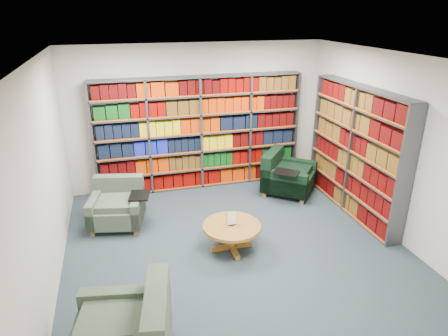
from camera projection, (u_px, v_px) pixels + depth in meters
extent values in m
cube|color=#1D2531|center=(235.00, 246.00, 6.12)|extent=(5.00, 5.00, 0.01)
cube|color=white|center=(237.00, 57.00, 5.07)|extent=(5.00, 5.00, 0.01)
cube|color=#B5AFA6|center=(198.00, 117.00, 7.83)|extent=(5.00, 0.01, 2.80)
cube|color=#B5AFA6|center=(323.00, 262.00, 3.36)|extent=(5.00, 0.01, 2.80)
cube|color=#B5AFA6|center=(44.00, 180.00, 4.97)|extent=(0.01, 5.00, 2.80)
cube|color=#B5AFA6|center=(389.00, 145.00, 6.22)|extent=(0.01, 5.00, 2.80)
cube|color=#47494F|center=(200.00, 134.00, 7.79)|extent=(4.00, 0.28, 2.20)
cube|color=silver|center=(199.00, 132.00, 7.91)|extent=(4.00, 0.02, 2.20)
cube|color=#D84C0A|center=(202.00, 135.00, 7.68)|extent=(4.00, 0.01, 2.20)
cube|color=#08360D|center=(201.00, 177.00, 8.14)|extent=(3.88, 0.21, 0.29)
cube|color=#380202|center=(201.00, 160.00, 8.00)|extent=(3.88, 0.21, 0.29)
cube|color=black|center=(200.00, 143.00, 7.87)|extent=(3.88, 0.21, 0.29)
cube|color=black|center=(200.00, 125.00, 7.73)|extent=(3.88, 0.21, 0.29)
cube|color=#08360D|center=(199.00, 106.00, 7.59)|extent=(3.88, 0.21, 0.29)
cube|color=#380202|center=(199.00, 87.00, 7.45)|extent=(3.88, 0.21, 0.29)
cube|color=#47494F|center=(355.00, 152.00, 6.83)|extent=(0.28, 2.50, 2.20)
cube|color=silver|center=(362.00, 151.00, 6.86)|extent=(0.02, 2.50, 2.20)
cube|color=#D84C0A|center=(349.00, 152.00, 6.79)|extent=(0.02, 2.50, 2.20)
cube|color=#380202|center=(349.00, 200.00, 7.17)|extent=(0.21, 2.38, 0.29)
cube|color=#482E0E|center=(352.00, 181.00, 7.03)|extent=(0.21, 2.38, 0.29)
cube|color=#380202|center=(354.00, 162.00, 6.90)|extent=(0.21, 2.38, 0.29)
cube|color=#482E0E|center=(357.00, 142.00, 6.76)|extent=(0.21, 2.38, 0.29)
cube|color=#482E0E|center=(360.00, 121.00, 6.62)|extent=(0.21, 2.38, 0.29)
cube|color=#380202|center=(362.00, 99.00, 6.48)|extent=(0.21, 2.38, 0.29)
cube|color=#0A2D34|center=(117.00, 212.00, 6.63)|extent=(0.98, 0.98, 0.29)
cube|color=#0A2D34|center=(120.00, 193.00, 6.86)|extent=(0.85, 0.36, 0.66)
cube|color=#0A2D34|center=(96.00, 208.00, 6.58)|extent=(0.30, 0.84, 0.44)
cube|color=#0A2D34|center=(138.00, 207.00, 6.62)|extent=(0.30, 0.84, 0.44)
cube|color=black|center=(139.00, 195.00, 6.49)|extent=(0.39, 0.46, 0.02)
cube|color=brown|center=(93.00, 233.00, 6.37)|extent=(0.08, 0.08, 0.09)
cube|color=brown|center=(136.00, 232.00, 6.40)|extent=(0.08, 0.08, 0.09)
cube|color=brown|center=(103.00, 213.00, 7.00)|extent=(0.08, 0.08, 0.09)
cube|color=brown|center=(142.00, 212.00, 7.03)|extent=(0.08, 0.08, 0.09)
cube|color=black|center=(289.00, 180.00, 7.78)|extent=(1.25, 1.25, 0.32)
cube|color=black|center=(272.00, 168.00, 7.84)|extent=(0.72, 0.81, 0.71)
cube|color=black|center=(284.00, 184.00, 7.43)|extent=(0.78, 0.67, 0.47)
cube|color=black|center=(294.00, 170.00, 8.07)|extent=(0.78, 0.67, 0.47)
cube|color=black|center=(286.00, 172.00, 7.28)|extent=(0.55, 0.54, 0.02)
cube|color=brown|center=(302.00, 201.00, 7.41)|extent=(0.10, 0.10, 0.10)
cube|color=brown|center=(311.00, 186.00, 8.03)|extent=(0.10, 0.10, 0.10)
cube|color=brown|center=(265.00, 194.00, 7.69)|extent=(0.10, 0.10, 0.10)
cube|color=brown|center=(276.00, 180.00, 8.31)|extent=(0.10, 0.10, 0.10)
cube|color=#0A2D34|center=(158.00, 325.00, 3.92)|extent=(0.38, 0.98, 0.77)
cube|color=#0A2D34|center=(126.00, 309.00, 4.32)|extent=(0.97, 0.32, 0.51)
cube|color=brown|center=(92.00, 334.00, 4.39)|extent=(0.09, 0.09, 0.11)
cube|color=brown|center=(165.00, 329.00, 4.45)|extent=(0.09, 0.09, 0.11)
cylinder|color=olive|center=(232.00, 226.00, 5.89)|extent=(0.87, 0.87, 0.05)
cylinder|color=olive|center=(232.00, 238.00, 5.97)|extent=(0.12, 0.12, 0.35)
cube|color=olive|center=(232.00, 246.00, 6.02)|extent=(0.63, 0.08, 0.06)
cube|color=olive|center=(232.00, 246.00, 6.02)|extent=(0.08, 0.63, 0.06)
cube|color=black|center=(232.00, 225.00, 5.88)|extent=(0.10, 0.05, 0.01)
cube|color=white|center=(232.00, 219.00, 5.85)|extent=(0.13, 0.01, 0.19)
cube|color=#145926|center=(232.00, 218.00, 5.85)|extent=(0.15, 0.00, 0.21)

